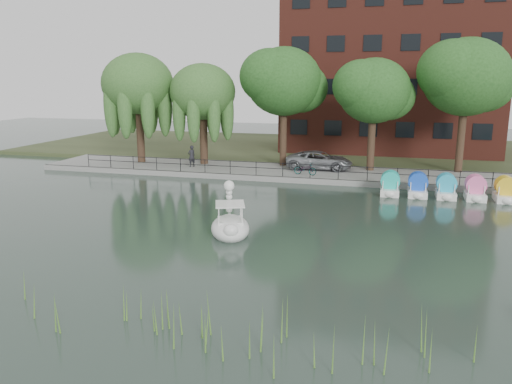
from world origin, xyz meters
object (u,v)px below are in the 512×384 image
at_px(bicycle, 305,168).
at_px(swan_boat, 230,224).
at_px(minivan, 319,159).
at_px(pedestrian, 192,155).

distance_m(bicycle, swan_boat, 14.05).
xyz_separation_m(minivan, swan_boat, (-1.92, -16.53, -0.67)).
height_order(bicycle, swan_boat, swan_boat).
distance_m(minivan, pedestrian, 10.16).
bearing_deg(swan_boat, pedestrian, 98.63).
bearing_deg(bicycle, pedestrian, 92.80).
bearing_deg(pedestrian, swan_boat, 63.47).
height_order(minivan, bicycle, minivan).
relative_size(bicycle, swan_boat, 0.51).
distance_m(minivan, swan_boat, 16.65).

